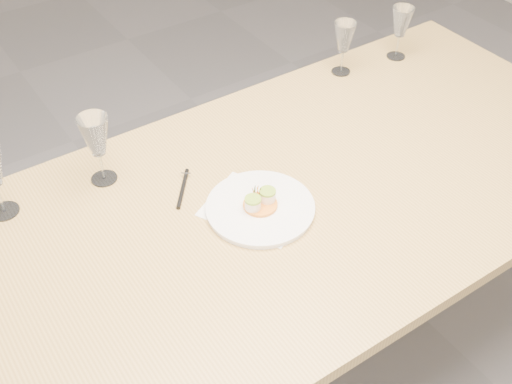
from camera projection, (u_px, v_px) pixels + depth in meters
ground at (246, 372)px, 2.19m from camera, size 7.00×7.00×0.00m
dining_table at (244, 232)px, 1.73m from camera, size 2.40×1.00×0.75m
dinner_plate at (260, 207)px, 1.69m from camera, size 0.29×0.29×0.07m
recipe_sheet at (255, 208)px, 1.70m from camera, size 0.30×0.32×0.00m
ballpoint_pen at (183, 188)px, 1.75m from camera, size 0.11×0.13×0.01m
wine_glass_1 at (96, 137)px, 1.69m from camera, size 0.08×0.08×0.21m
wine_glass_2 at (344, 38)px, 2.12m from camera, size 0.07×0.07×0.19m
wine_glass_3 at (401, 23)px, 2.20m from camera, size 0.08×0.08×0.19m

